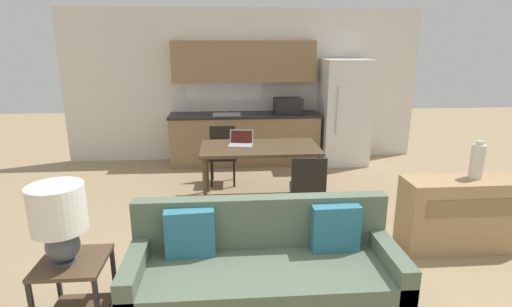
% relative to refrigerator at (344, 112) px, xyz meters
% --- Properties ---
extents(wall_back, '(6.40, 0.07, 2.70)m').
position_rel_refrigerator_xyz_m(wall_back, '(-1.77, 0.42, 0.43)').
color(wall_back, silver).
rests_on(wall_back, ground_plane).
extents(kitchen_counter, '(2.65, 0.65, 2.15)m').
position_rel_refrigerator_xyz_m(kitchen_counter, '(-1.75, 0.12, -0.08)').
color(kitchen_counter, '#8E704C').
rests_on(kitchen_counter, ground_plane).
extents(refrigerator, '(0.80, 0.77, 1.84)m').
position_rel_refrigerator_xyz_m(refrigerator, '(0.00, 0.00, 0.00)').
color(refrigerator, white).
rests_on(refrigerator, ground_plane).
extents(dining_table, '(1.58, 0.87, 0.77)m').
position_rel_refrigerator_xyz_m(dining_table, '(-1.66, -1.73, -0.21)').
color(dining_table, brown).
rests_on(dining_table, ground_plane).
extents(couch, '(2.13, 0.80, 0.88)m').
position_rel_refrigerator_xyz_m(couch, '(-1.82, -4.04, -0.58)').
color(couch, '#3D2D1E').
rests_on(couch, ground_plane).
extents(side_table, '(0.48, 0.48, 0.57)m').
position_rel_refrigerator_xyz_m(side_table, '(-3.26, -4.17, -0.54)').
color(side_table, brown).
rests_on(side_table, ground_plane).
extents(table_lamp, '(0.39, 0.39, 0.60)m').
position_rel_refrigerator_xyz_m(table_lamp, '(-3.30, -4.19, 0.01)').
color(table_lamp, '#4C515B').
rests_on(table_lamp, side_table).
extents(credenza, '(1.25, 0.42, 0.77)m').
position_rel_refrigerator_xyz_m(credenza, '(0.34, -3.21, -0.54)').
color(credenza, tan).
rests_on(credenza, ground_plane).
extents(vase, '(0.14, 0.14, 0.39)m').
position_rel_refrigerator_xyz_m(vase, '(0.45, -3.18, 0.03)').
color(vase, beige).
rests_on(vase, credenza).
extents(dining_chair_far_left, '(0.43, 0.43, 0.87)m').
position_rel_refrigerator_xyz_m(dining_chair_far_left, '(-2.16, -0.93, -0.43)').
color(dining_chair_far_left, black).
rests_on(dining_chair_far_left, ground_plane).
extents(dining_chair_near_right, '(0.47, 0.47, 0.87)m').
position_rel_refrigerator_xyz_m(dining_chair_near_right, '(-1.16, -2.55, -0.43)').
color(dining_chair_near_right, black).
rests_on(dining_chair_near_right, ground_plane).
extents(laptop, '(0.36, 0.31, 0.20)m').
position_rel_refrigerator_xyz_m(laptop, '(-1.91, -1.64, -0.10)').
color(laptop, '#B7BABC').
rests_on(laptop, dining_table).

